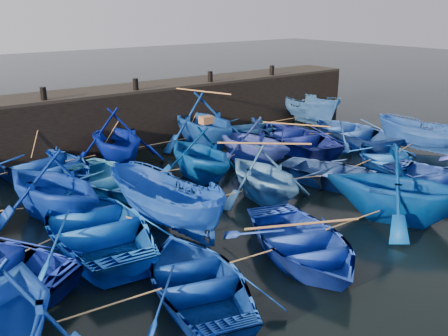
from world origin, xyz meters
TOP-DOWN VIEW (x-y plane):
  - ground at (0.00, 0.00)m, footprint 120.00×120.00m
  - quay_wall at (0.00, 10.50)m, footprint 26.00×2.50m
  - quay_top at (0.00, 10.50)m, footprint 26.00×2.50m
  - bollard_1 at (-4.00, 9.60)m, footprint 0.24×0.24m
  - bollard_2 at (0.00, 9.60)m, footprint 0.24×0.24m
  - bollard_3 at (4.00, 9.60)m, footprint 0.24×0.24m
  - bollard_4 at (8.00, 9.60)m, footprint 0.24×0.24m
  - boat_1 at (-4.91, 7.84)m, footprint 5.39×6.49m
  - boat_2 at (-1.89, 7.88)m, footprint 4.61×5.07m
  - boat_3 at (2.37, 7.92)m, footprint 4.49×5.09m
  - boat_4 at (5.16, 8.06)m, footprint 4.55×5.51m
  - boat_5 at (9.33, 8.01)m, footprint 2.62×4.91m
  - boat_7 at (-5.74, 4.08)m, footprint 4.70×5.09m
  - boat_8 at (-3.35, 4.70)m, footprint 4.50×5.65m
  - boat_9 at (-0.18, 4.44)m, footprint 3.57×4.08m
  - boat_10 at (2.53, 4.66)m, footprint 3.81×4.24m
  - boat_11 at (5.54, 5.22)m, footprint 4.75×5.88m
  - boat_12 at (8.36, 4.40)m, footprint 4.36×5.59m
  - boat_14 at (-5.42, 1.74)m, footprint 4.50×5.84m
  - boat_15 at (-3.50, 1.36)m, footprint 2.54×4.55m
  - boat_16 at (0.22, 1.36)m, footprint 3.62×4.06m
  - boat_17 at (3.32, 0.84)m, footprint 4.19×5.00m
  - boat_18 at (6.25, 1.01)m, footprint 5.27×5.26m
  - boat_19 at (9.51, 1.39)m, footprint 2.98×4.28m
  - boat_20 at (-8.68, -1.89)m, footprint 4.75×5.00m
  - boat_21 at (-4.71, -2.07)m, footprint 4.07×4.91m
  - boat_22 at (-1.61, -2.20)m, footprint 4.46×5.29m
  - boat_23 at (2.38, -2.26)m, footprint 5.33×5.57m
  - boat_24 at (5.68, -1.83)m, footprint 3.31×4.47m
  - wooden_crate at (0.12, 4.44)m, footprint 0.46×0.34m
  - mooring_ropes at (0.38, 4.97)m, footprint 18.32×11.80m
  - loose_oars at (1.63, 3.08)m, footprint 9.41×12.20m

SIDE VIEW (x-z plane):
  - ground at x=0.00m, z-range 0.00..0.00m
  - boat_21 at x=-4.71m, z-range 0.00..0.88m
  - boat_17 at x=3.32m, z-range 0.00..0.89m
  - boat_24 at x=5.68m, z-range 0.00..0.90m
  - boat_18 at x=6.25m, z-range 0.00..0.90m
  - boat_22 at x=-1.61m, z-range 0.00..0.94m
  - boat_4 at x=5.16m, z-range 0.00..0.99m
  - boat_8 at x=-3.35m, z-range 0.00..1.05m
  - boat_12 at x=8.36m, z-range 0.00..1.06m
  - boat_11 at x=5.54m, z-range 0.00..1.08m
  - boat_14 at x=-5.42m, z-range 0.00..1.12m
  - boat_1 at x=-4.91m, z-range 0.00..1.17m
  - boat_19 at x=9.51m, z-range 0.00..1.55m
  - boat_15 at x=-3.50m, z-range 0.00..1.66m
  - mooring_ropes at x=0.38m, z-range -0.17..1.93m
  - boat_5 at x=9.33m, z-range 0.00..1.80m
  - boat_16 at x=0.22m, z-range 0.00..1.94m
  - boat_10 at x=2.53m, z-range 0.00..1.99m
  - boat_9 at x=-0.18m, z-range 0.00..2.05m
  - boat_20 at x=-8.68m, z-range 0.00..2.07m
  - boat_7 at x=-5.74m, z-range 0.00..2.23m
  - boat_23 at x=2.38m, z-range 0.00..2.27m
  - boat_2 at x=-1.89m, z-range 0.00..2.30m
  - quay_wall at x=0.00m, z-range 0.00..2.50m
  - boat_3 at x=2.37m, z-range 0.00..2.52m
  - loose_oars at x=1.63m, z-range 0.83..2.47m
  - wooden_crate at x=0.12m, z-range 2.05..2.33m
  - quay_top at x=0.00m, z-range 2.50..2.62m
  - bollard_1 at x=-4.00m, z-range 2.62..3.12m
  - bollard_2 at x=0.00m, z-range 2.62..3.12m
  - bollard_3 at x=4.00m, z-range 2.62..3.12m
  - bollard_4 at x=8.00m, z-range 2.62..3.12m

